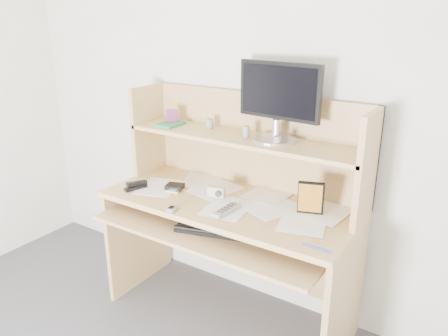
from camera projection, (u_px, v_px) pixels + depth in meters
The scene contains 19 objects.
back_wall at pixel (258, 101), 2.47m from camera, with size 3.60×0.04×2.50m, color white.
desk at pixel (235, 205), 2.46m from camera, with size 1.40×0.70×1.30m.
paper_clutter at pixel (228, 200), 2.38m from camera, with size 1.32×0.54×0.01m, color white.
keyboard at pixel (218, 229), 2.26m from camera, with size 0.46×0.27×0.03m.
tv_remote at pixel (227, 210), 2.23m from camera, with size 0.05×0.18×0.02m, color gray.
flip_phone at pixel (173, 208), 2.26m from camera, with size 0.04×0.08×0.02m, color #B1B1B3.
stapler at pixel (136, 185), 2.53m from camera, with size 0.04×0.13×0.04m, color black.
wallet at pixel (175, 187), 2.53m from camera, with size 0.10×0.08×0.02m, color black.
sticky_note_pad at pixel (175, 190), 2.52m from camera, with size 0.08×0.08×0.01m, color #FFEE43.
digital_camera at pixel (216, 192), 2.41m from camera, with size 0.10×0.04×0.06m, color silver.
game_case at pixel (311, 198), 2.17m from camera, with size 0.13×0.01×0.18m, color black.
blue_pen at pixel (316, 247), 1.89m from camera, with size 0.01×0.01×0.14m, color #1A36C7.
card_box at pixel (172, 117), 2.63m from camera, with size 0.07×0.02×0.09m, color maroon.
shelf_book at pixel (170, 124), 2.62m from camera, with size 0.12×0.16×0.02m, color #358548.
chip_stack_a at pixel (210, 124), 2.53m from camera, with size 0.04×0.04×0.06m, color black.
chip_stack_b at pixel (246, 132), 2.37m from camera, with size 0.04×0.04×0.06m, color silver.
chip_stack_c at pixel (277, 141), 2.22m from camera, with size 0.04×0.04×0.05m, color black.
chip_stack_d at pixel (276, 133), 2.32m from camera, with size 0.04×0.04×0.07m, color silver.
monitor at pixel (278, 99), 2.25m from camera, with size 0.47×0.24×0.41m.
Camera 1 is at (1.17, -0.36, 1.71)m, focal length 35.00 mm.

